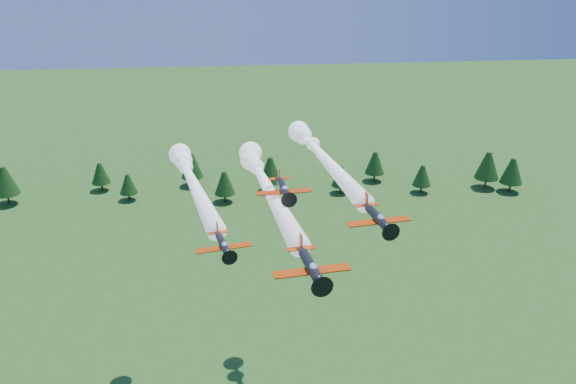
{
  "coord_description": "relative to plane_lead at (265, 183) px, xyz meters",
  "views": [
    {
      "loc": [
        -7.29,
        -69.6,
        74.89
      ],
      "look_at": [
        -0.51,
        0.0,
        45.7
      ],
      "focal_mm": 40.0,
      "sensor_mm": 36.0,
      "label": 1
    }
  ],
  "objects": [
    {
      "name": "plane_lead",
      "position": [
        0.0,
        0.0,
        0.0
      ],
      "size": [
        11.36,
        44.24,
        3.7
      ],
      "rotation": [
        0.0,
        0.0,
        0.14
      ],
      "color": "black",
      "rests_on": "ground"
    },
    {
      "name": "plane_left",
      "position": [
        -10.89,
        7.74,
        -1.81
      ],
      "size": [
        12.74,
        39.89,
        3.7
      ],
      "rotation": [
        0.0,
        0.0,
        0.21
      ],
      "color": "black",
      "rests_on": "ground"
    },
    {
      "name": "plane_right",
      "position": [
        9.6,
        10.68,
        0.13
      ],
      "size": [
        11.55,
        43.17,
        3.7
      ],
      "rotation": [
        0.0,
        0.0,
        0.15
      ],
      "color": "black",
      "rests_on": "ground"
    },
    {
      "name": "plane_slot",
      "position": [
        2.03,
        -6.5,
        1.78
      ],
      "size": [
        7.43,
        8.06,
        2.6
      ],
      "rotation": [
        0.0,
        0.0,
        0.09
      ],
      "color": "black",
      "rests_on": "ground"
    },
    {
      "name": "treeline",
      "position": [
        1.22,
        94.33,
        -34.55
      ],
      "size": [
        169.34,
        20.77,
        11.55
      ],
      "color": "#382314",
      "rests_on": "ground"
    }
  ]
}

